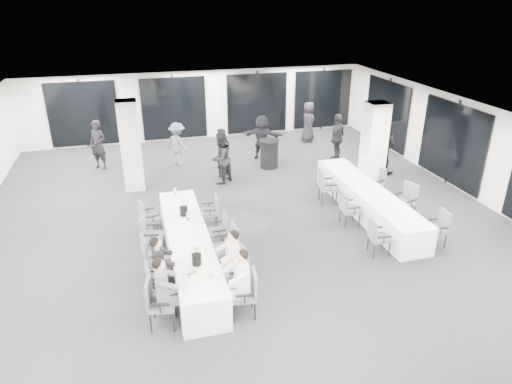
# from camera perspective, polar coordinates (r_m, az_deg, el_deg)

# --- Properties ---
(room) EXTENTS (14.04, 16.04, 2.84)m
(room) POSITION_cam_1_polar(r_m,az_deg,el_deg) (12.98, 1.25, 4.31)
(room) COLOR #232328
(room) RESTS_ON ground
(column_left) EXTENTS (0.60, 0.60, 2.80)m
(column_left) POSITION_cam_1_polar(r_m,az_deg,el_deg) (14.47, -15.39, 5.58)
(column_left) COLOR silver
(column_left) RESTS_ON floor
(column_right) EXTENTS (0.60, 0.60, 2.80)m
(column_right) POSITION_cam_1_polar(r_m,az_deg,el_deg) (14.13, 14.44, 5.25)
(column_right) COLOR silver
(column_right) RESTS_ON floor
(banquet_table_main) EXTENTS (0.90, 5.00, 0.75)m
(banquet_table_main) POSITION_cam_1_polar(r_m,az_deg,el_deg) (10.49, -8.34, -7.10)
(banquet_table_main) COLOR white
(banquet_table_main) RESTS_ON floor
(banquet_table_side) EXTENTS (0.90, 5.00, 0.75)m
(banquet_table_side) POSITION_cam_1_polar(r_m,az_deg,el_deg) (13.03, 13.74, -1.13)
(banquet_table_side) COLOR white
(banquet_table_side) RESTS_ON floor
(cocktail_table) EXTENTS (0.72, 0.72, 0.99)m
(cocktail_table) POSITION_cam_1_polar(r_m,az_deg,el_deg) (16.02, 1.65, 4.81)
(cocktail_table) COLOR black
(cocktail_table) RESTS_ON floor
(chair_main_left_near) EXTENTS (0.58, 0.61, 0.98)m
(chair_main_left_near) POSITION_cam_1_polar(r_m,az_deg,el_deg) (8.73, -12.25, -13.04)
(chair_main_left_near) COLOR #505257
(chair_main_left_near) RESTS_ON floor
(chair_main_left_second) EXTENTS (0.48, 0.52, 0.87)m
(chair_main_left_second) POSITION_cam_1_polar(r_m,az_deg,el_deg) (9.38, -12.48, -10.69)
(chair_main_left_second) COLOR #505257
(chair_main_left_second) RESTS_ON floor
(chair_main_left_mid) EXTENTS (0.58, 0.62, 0.99)m
(chair_main_left_mid) POSITION_cam_1_polar(r_m,az_deg,el_deg) (10.11, -12.91, -7.54)
(chair_main_left_mid) COLOR #505257
(chair_main_left_mid) RESTS_ON floor
(chair_main_left_fourth) EXTENTS (0.57, 0.61, 0.97)m
(chair_main_left_fourth) POSITION_cam_1_polar(r_m,az_deg,el_deg) (10.96, -13.20, -5.01)
(chair_main_left_fourth) COLOR #505257
(chair_main_left_fourth) RESTS_ON floor
(chair_main_left_far) EXTENTS (0.55, 0.58, 0.91)m
(chair_main_left_far) POSITION_cam_1_polar(r_m,az_deg,el_deg) (11.85, -13.42, -2.92)
(chair_main_left_far) COLOR #505257
(chair_main_left_far) RESTS_ON floor
(chair_main_right_near) EXTENTS (0.53, 0.58, 0.94)m
(chair_main_right_near) POSITION_cam_1_polar(r_m,az_deg,el_deg) (8.80, -1.07, -12.25)
(chair_main_right_near) COLOR #505257
(chair_main_right_near) RESTS_ON floor
(chair_main_right_second) EXTENTS (0.53, 0.58, 0.98)m
(chair_main_right_second) POSITION_cam_1_polar(r_m,az_deg,el_deg) (9.41, -2.23, -9.46)
(chair_main_right_second) COLOR #505257
(chair_main_right_second) RESTS_ON floor
(chair_main_right_mid) EXTENTS (0.56, 0.61, 1.03)m
(chair_main_right_mid) POSITION_cam_1_polar(r_m,az_deg,el_deg) (10.18, -3.42, -6.52)
(chair_main_right_mid) COLOR #505257
(chair_main_right_mid) RESTS_ON floor
(chair_main_right_fourth) EXTENTS (0.46, 0.51, 0.89)m
(chair_main_right_fourth) POSITION_cam_1_polar(r_m,az_deg,el_deg) (10.98, -4.46, -4.59)
(chair_main_right_fourth) COLOR #505257
(chair_main_right_fourth) RESTS_ON floor
(chair_main_right_far) EXTENTS (0.46, 0.51, 0.86)m
(chair_main_right_far) POSITION_cam_1_polar(r_m,az_deg,el_deg) (12.01, -5.54, -2.13)
(chair_main_right_far) COLOR #505257
(chair_main_right_far) RESTS_ON floor
(chair_side_left_near) EXTENTS (0.49, 0.53, 0.88)m
(chair_side_left_near) POSITION_cam_1_polar(r_m,az_deg,el_deg) (11.05, 14.86, -5.23)
(chair_side_left_near) COLOR #505257
(chair_side_left_near) RESTS_ON floor
(chair_side_left_mid) EXTENTS (0.48, 0.53, 0.92)m
(chair_side_left_mid) POSITION_cam_1_polar(r_m,az_deg,el_deg) (12.23, 11.40, -1.84)
(chair_side_left_mid) COLOR #505257
(chair_side_left_mid) RESTS_ON floor
(chair_side_left_far) EXTENTS (0.58, 0.62, 1.00)m
(chair_side_left_far) POSITION_cam_1_polar(r_m,az_deg,el_deg) (13.42, 8.68, 0.95)
(chair_side_left_far) COLOR #505257
(chair_side_left_far) RESTS_ON floor
(chair_side_right_near) EXTENTS (0.49, 0.54, 0.91)m
(chair_side_right_near) POSITION_cam_1_polar(r_m,az_deg,el_deg) (11.90, 21.88, -3.97)
(chair_side_right_near) COLOR #505257
(chair_side_right_near) RESTS_ON floor
(chair_side_right_mid) EXTENTS (0.63, 0.66, 1.03)m
(chair_side_right_mid) POSITION_cam_1_polar(r_m,az_deg,el_deg) (12.92, 18.26, -0.87)
(chair_side_right_mid) COLOR #505257
(chair_side_right_mid) RESTS_ON floor
(chair_side_right_far) EXTENTS (0.55, 0.58, 0.92)m
(chair_side_right_far) POSITION_cam_1_polar(r_m,az_deg,el_deg) (14.16, 14.85, 1.45)
(chair_side_right_far) COLOR #505257
(chair_side_right_far) RESTS_ON floor
(seated_guest_a) EXTENTS (0.50, 0.38, 1.44)m
(seated_guest_a) POSITION_cam_1_polar(r_m,az_deg,el_deg) (8.58, -11.26, -11.62)
(seated_guest_a) COLOR slate
(seated_guest_a) RESTS_ON floor
(seated_guest_b) EXTENTS (0.50, 0.38, 1.44)m
(seated_guest_b) POSITION_cam_1_polar(r_m,az_deg,el_deg) (9.22, -11.68, -8.91)
(seated_guest_b) COLOR black
(seated_guest_b) RESTS_ON floor
(seated_guest_c) EXTENTS (0.50, 0.38, 1.44)m
(seated_guest_c) POSITION_cam_1_polar(r_m,az_deg,el_deg) (8.62, -2.18, -10.90)
(seated_guest_c) COLOR silver
(seated_guest_c) RESTS_ON floor
(seated_guest_d) EXTENTS (0.50, 0.38, 1.44)m
(seated_guest_d) POSITION_cam_1_polar(r_m,az_deg,el_deg) (9.24, -3.27, -8.30)
(seated_guest_d) COLOR silver
(seated_guest_d) RESTS_ON floor
(standing_guest_a) EXTENTS (0.87, 0.85, 1.86)m
(standing_guest_a) POSITION_cam_1_polar(r_m,az_deg,el_deg) (15.14, -4.14, 5.31)
(standing_guest_a) COLOR black
(standing_guest_a) RESTS_ON floor
(standing_guest_b) EXTENTS (1.06, 1.03, 1.90)m
(standing_guest_b) POSITION_cam_1_polar(r_m,az_deg,el_deg) (14.57, -4.43, 4.64)
(standing_guest_b) COLOR black
(standing_guest_b) RESTS_ON floor
(standing_guest_c) EXTENTS (1.18, 1.23, 1.75)m
(standing_guest_c) POSITION_cam_1_polar(r_m,az_deg,el_deg) (16.38, -9.79, 6.26)
(standing_guest_c) COLOR slate
(standing_guest_c) RESTS_ON floor
(standing_guest_d) EXTENTS (1.30, 1.27, 1.98)m
(standing_guest_d) POSITION_cam_1_polar(r_m,az_deg,el_deg) (16.81, 10.14, 7.10)
(standing_guest_d) COLOR black
(standing_guest_d) RESTS_ON floor
(standing_guest_e) EXTENTS (0.75, 1.00, 1.85)m
(standing_guest_e) POSITION_cam_1_polar(r_m,az_deg,el_deg) (18.96, 6.57, 9.01)
(standing_guest_e) COLOR black
(standing_guest_e) RESTS_ON floor
(standing_guest_f) EXTENTS (1.82, 1.37, 1.86)m
(standing_guest_f) POSITION_cam_1_polar(r_m,az_deg,el_deg) (16.78, 0.75, 7.24)
(standing_guest_f) COLOR black
(standing_guest_f) RESTS_ON floor
(standing_guest_g) EXTENTS (0.91, 0.87, 1.95)m
(standing_guest_g) POSITION_cam_1_polar(r_m,az_deg,el_deg) (16.68, -19.17, 5.95)
(standing_guest_g) COLOR black
(standing_guest_g) RESTS_ON floor
(standing_guest_h) EXTENTS (1.07, 1.16, 2.06)m
(standing_guest_h) POSITION_cam_1_polar(r_m,az_deg,el_deg) (16.04, 15.66, 5.93)
(standing_guest_h) COLOR black
(standing_guest_h) RESTS_ON floor
(ice_bucket_near) EXTENTS (0.20, 0.20, 0.23)m
(ice_bucket_near) POSITION_cam_1_polar(r_m,az_deg,el_deg) (9.18, -7.43, -8.36)
(ice_bucket_near) COLOR black
(ice_bucket_near) RESTS_ON banquet_table_main
(ice_bucket_far) EXTENTS (0.20, 0.20, 0.22)m
(ice_bucket_far) POSITION_cam_1_polar(r_m,az_deg,el_deg) (11.13, -9.02, -2.38)
(ice_bucket_far) COLOR black
(ice_bucket_far) RESTS_ON banquet_table_main
(water_bottle_a) EXTENTS (0.07, 0.07, 0.21)m
(water_bottle_a) POSITION_cam_1_polar(r_m,az_deg,el_deg) (8.82, -8.36, -9.94)
(water_bottle_a) COLOR silver
(water_bottle_a) RESTS_ON banquet_table_main
(water_bottle_b) EXTENTS (0.08, 0.08, 0.24)m
(water_bottle_b) POSITION_cam_1_polar(r_m,az_deg,el_deg) (10.81, -8.49, -3.14)
(water_bottle_b) COLOR silver
(water_bottle_b) RESTS_ON banquet_table_main
(water_bottle_c) EXTENTS (0.07, 0.07, 0.23)m
(water_bottle_c) POSITION_cam_1_polar(r_m,az_deg,el_deg) (12.21, -10.09, -0.01)
(water_bottle_c) COLOR silver
(water_bottle_c) RESTS_ON banquet_table_main
(plate_a) EXTENTS (0.21, 0.21, 0.03)m
(plate_a) POSITION_cam_1_polar(r_m,az_deg,el_deg) (8.99, -7.82, -9.91)
(plate_a) COLOR white
(plate_a) RESTS_ON banquet_table_main
(plate_b) EXTENTS (0.18, 0.18, 0.03)m
(plate_b) POSITION_cam_1_polar(r_m,az_deg,el_deg) (8.82, -5.77, -10.55)
(plate_b) COLOR white
(plate_b) RESTS_ON banquet_table_main
(plate_c) EXTENTS (0.18, 0.18, 0.03)m
(plate_c) POSITION_cam_1_polar(r_m,az_deg,el_deg) (9.74, -7.47, -7.02)
(plate_c) COLOR white
(plate_c) RESTS_ON banquet_table_main
(wine_glass) EXTENTS (0.08, 0.08, 0.20)m
(wine_glass) POSITION_cam_1_polar(r_m,az_deg,el_deg) (8.58, -5.94, -10.51)
(wine_glass) COLOR silver
(wine_glass) RESTS_ON banquet_table_main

